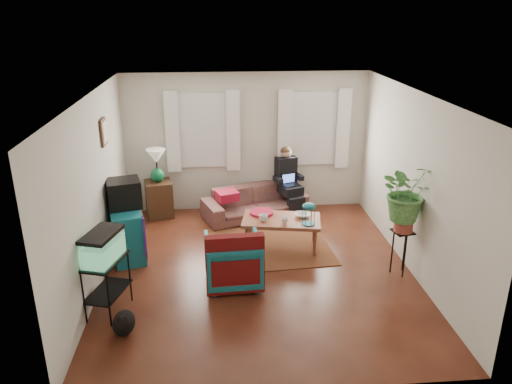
{
  "coord_description": "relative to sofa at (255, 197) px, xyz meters",
  "views": [
    {
      "loc": [
        -0.59,
        -6.52,
        3.71
      ],
      "look_at": [
        0.0,
        0.4,
        1.1
      ],
      "focal_mm": 35.0,
      "sensor_mm": 36.0,
      "label": 1
    }
  ],
  "objects": [
    {
      "name": "coffee_table",
      "position": [
        0.32,
        -1.33,
        -0.12
      ],
      "size": [
        1.33,
        0.88,
        0.51
      ],
      "primitive_type": "cube",
      "rotation": [
        0.0,
        0.0,
        -0.18
      ],
      "color": "brown",
      "rests_on": "floor"
    },
    {
      "name": "wall_front",
      "position": [
        -0.12,
        -4.55,
        0.93
      ],
      "size": [
        4.5,
        0.01,
        2.6
      ],
      "primitive_type": "cube",
      "color": "silver",
      "rests_on": "floor"
    },
    {
      "name": "serape_throw",
      "position": [
        -0.49,
        -2.67,
        0.18
      ],
      "size": [
        0.79,
        0.23,
        0.64
      ],
      "primitive_type": "cube",
      "rotation": [
        0.0,
        0.0,
        0.06
      ],
      "color": "#9E0A0A",
      "rests_on": "armchair"
    },
    {
      "name": "ceiling",
      "position": [
        -0.12,
        -2.05,
        2.23
      ],
      "size": [
        4.5,
        5.0,
        0.01
      ],
      "primitive_type": "cube",
      "color": "white",
      "rests_on": "wall_back"
    },
    {
      "name": "curtains_left",
      "position": [
        -0.92,
        0.35,
        1.18
      ],
      "size": [
        1.36,
        0.06,
        1.5
      ],
      "primitive_type": "cube",
      "color": "white",
      "rests_on": "wall_back"
    },
    {
      "name": "wall_right",
      "position": [
        2.13,
        -2.05,
        0.93
      ],
      "size": [
        0.01,
        5.0,
        2.6
      ],
      "primitive_type": "cube",
      "color": "silver",
      "rests_on": "floor"
    },
    {
      "name": "curtains_right",
      "position": [
        1.13,
        0.35,
        1.18
      ],
      "size": [
        1.36,
        0.06,
        1.5
      ],
      "primitive_type": "cube",
      "color": "white",
      "rests_on": "wall_back"
    },
    {
      "name": "side_table",
      "position": [
        -1.77,
        0.16,
        -0.03
      ],
      "size": [
        0.55,
        0.55,
        0.68
      ],
      "primitive_type": "cube",
      "rotation": [
        0.0,
        0.0,
        0.22
      ],
      "color": "#371D14",
      "rests_on": "floor"
    },
    {
      "name": "aquarium_stand",
      "position": [
        -2.12,
        -2.94,
        -0.0
      ],
      "size": [
        0.55,
        0.74,
        0.74
      ],
      "primitive_type": "cube",
      "rotation": [
        0.0,
        0.0,
        -0.29
      ],
      "color": "black",
      "rests_on": "floor"
    },
    {
      "name": "area_rug",
      "position": [
        0.09,
        -1.3,
        -0.36
      ],
      "size": [
        2.13,
        1.76,
        0.01
      ],
      "primitive_type": "cube",
      "rotation": [
        0.0,
        0.0,
        0.09
      ],
      "color": "brown",
      "rests_on": "floor"
    },
    {
      "name": "window_right",
      "position": [
        1.13,
        0.43,
        1.18
      ],
      "size": [
        1.08,
        0.04,
        1.38
      ],
      "primitive_type": "cube",
      "color": "white",
      "rests_on": "wall_back"
    },
    {
      "name": "sofa",
      "position": [
        0.0,
        0.0,
        0.0
      ],
      "size": [
        2.04,
        1.34,
        0.74
      ],
      "primitive_type": "imported",
      "rotation": [
        0.0,
        0.0,
        0.34
      ],
      "color": "brown",
      "rests_on": "floor"
    },
    {
      "name": "crt_tv",
      "position": [
        -2.11,
        -1.32,
        0.65
      ],
      "size": [
        0.59,
        0.56,
        0.43
      ],
      "primitive_type": "cube",
      "rotation": [
        0.0,
        0.0,
        0.26
      ],
      "color": "black",
      "rests_on": "dresser"
    },
    {
      "name": "black_cat",
      "position": [
        -1.86,
        -3.42,
        -0.2
      ],
      "size": [
        0.33,
        0.45,
        0.35
      ],
      "primitive_type": "ellipsoid",
      "rotation": [
        0.0,
        0.0,
        0.17
      ],
      "color": "black",
      "rests_on": "floor"
    },
    {
      "name": "bowl",
      "position": [
        0.67,
        -1.28,
        0.17
      ],
      "size": [
        0.28,
        0.28,
        0.06
      ],
      "primitive_type": "imported",
      "rotation": [
        0.0,
        0.0,
        -0.18
      ],
      "color": "white",
      "rests_on": "coffee_table"
    },
    {
      "name": "potted_plant",
      "position": [
        1.93,
        -2.3,
        0.78
      ],
      "size": [
        0.9,
        0.81,
        0.87
      ],
      "primitive_type": "imported",
      "rotation": [
        0.0,
        0.0,
        0.2
      ],
      "color": "#599947",
      "rests_on": "plant_stand"
    },
    {
      "name": "wall_left",
      "position": [
        -2.37,
        -2.05,
        0.93
      ],
      "size": [
        0.01,
        5.0,
        2.6
      ],
      "primitive_type": "cube",
      "color": "silver",
      "rests_on": "floor"
    },
    {
      "name": "window_left",
      "position": [
        -0.92,
        0.43,
        1.18
      ],
      "size": [
        1.08,
        0.04,
        1.38
      ],
      "primitive_type": "cube",
      "color": "white",
      "rests_on": "wall_back"
    },
    {
      "name": "birdcage",
      "position": [
        0.71,
        -1.57,
        0.32
      ],
      "size": [
        0.23,
        0.23,
        0.36
      ],
      "primitive_type": null,
      "rotation": [
        0.0,
        0.0,
        -0.18
      ],
      "color": "#115B6B",
      "rests_on": "coffee_table"
    },
    {
      "name": "picture_frame",
      "position": [
        -2.33,
        -1.2,
        1.58
      ],
      "size": [
        0.04,
        0.32,
        0.4
      ],
      "primitive_type": "cube",
      "color": "#3D2616",
      "rests_on": "wall_left"
    },
    {
      "name": "floor",
      "position": [
        -0.12,
        -2.05,
        -0.37
      ],
      "size": [
        4.5,
        5.0,
        0.01
      ],
      "primitive_type": "cube",
      "color": "#4F2B14",
      "rests_on": "ground"
    },
    {
      "name": "table_lamp",
      "position": [
        -1.77,
        0.16,
        0.6
      ],
      "size": [
        0.42,
        0.42,
        0.62
      ],
      "primitive_type": null,
      "rotation": [
        0.0,
        0.0,
        0.22
      ],
      "color": "white",
      "rests_on": "side_table"
    },
    {
      "name": "snack_tray",
      "position": [
        0.02,
        -1.1,
        0.16
      ],
      "size": [
        0.44,
        0.44,
        0.04
      ],
      "primitive_type": "cylinder",
      "rotation": [
        0.0,
        0.0,
        -0.18
      ],
      "color": "#B21414",
      "rests_on": "coffee_table"
    },
    {
      "name": "seated_person",
      "position": [
        0.65,
        0.23,
        0.19
      ],
      "size": [
        0.64,
        0.71,
        1.13
      ],
      "primitive_type": null,
      "rotation": [
        0.0,
        0.0,
        0.34
      ],
      "color": "black",
      "rests_on": "sofa"
    },
    {
      "name": "aquarium",
      "position": [
        -2.12,
        -2.94,
        0.56
      ],
      "size": [
        0.49,
        0.67,
        0.39
      ],
      "primitive_type": "cube",
      "rotation": [
        0.0,
        0.0,
        -0.29
      ],
      "color": "#7FD899",
      "rests_on": "aquarium_stand"
    },
    {
      "name": "wall_back",
      "position": [
        -0.12,
        0.45,
        0.93
      ],
      "size": [
        4.5,
        0.01,
        2.6
      ],
      "primitive_type": "cube",
      "color": "silver",
      "rests_on": "floor"
    },
    {
      "name": "dresser",
      "position": [
        -2.11,
        -1.41,
        0.03
      ],
      "size": [
        0.66,
        0.98,
        0.8
      ],
      "primitive_type": "cube",
      "rotation": [
        0.0,
        0.0,
        0.26
      ],
      "color": "navy",
      "rests_on": "floor"
    },
    {
      "name": "plant_stand",
      "position": [
        1.93,
        -2.3,
        -0.03
      ],
      "size": [
        0.34,
        0.34,
        0.68
      ],
      "primitive_type": "cube",
      "rotation": [
        0.0,
        0.0,
        0.2
      ],
      "color": "black",
      "rests_on": "floor"
    },
    {
      "name": "armchair",
      "position": [
        -0.5,
        -2.37,
        0.02
      ],
      "size": [
        0.8,
        0.75,
        0.78
      ],
      "primitive_type": "imported",
      "rotation": [
        0.0,
        0.0,
        3.2
      ],
      "color": "#12686D",
      "rests_on": "floor"
    },
    {
      "name": "cup_b",
      "position": [
        0.34,
        -1.54,
        0.19
      ],
      "size": [
        0.13,
        0.13,
        0.11
      ],
      "primitive_type": "imported",
      "rotation": [
        0.0,
        0.0,
        -0.18
      ],
      "color": "beige",
      "rests_on": "coffee_table"
    },
    {
      "name": "cup_a",
      "position": [
        0.02,
        -1.39,
        0.19
      ],
      "size": [
        0.16,
        0.16,
        0.11
      ],
      "primitive_type": "imported",
      "rotation": [
        0.0,
        0.0,
        -0.18
      ],
      "color": "white",
      "rests_on": "coffee_table"
    }
  ]
}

